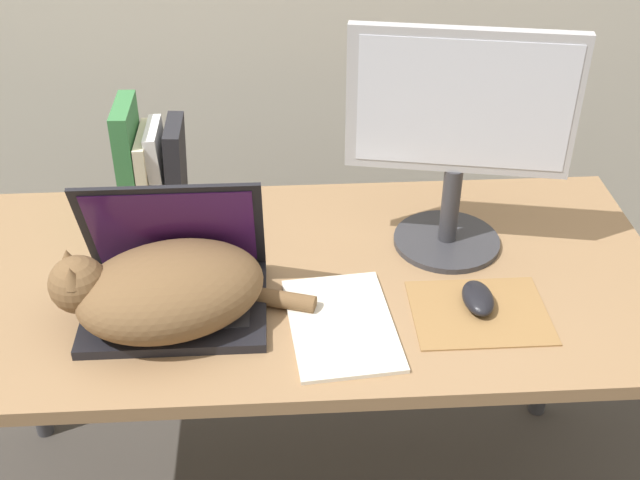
# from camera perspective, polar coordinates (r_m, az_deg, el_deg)

# --- Properties ---
(desk) EXTENTS (1.42, 0.66, 0.70)m
(desk) POSITION_cam_1_polar(r_m,az_deg,el_deg) (1.57, -1.90, -4.56)
(desk) COLOR #93704C
(desk) RESTS_ON ground_plane
(laptop) EXTENTS (0.32, 0.24, 0.24)m
(laptop) POSITION_cam_1_polar(r_m,az_deg,el_deg) (1.45, -10.27, -2.99)
(laptop) COLOR black
(laptop) RESTS_ON desk
(cat) EXTENTS (0.45, 0.31, 0.15)m
(cat) POSITION_cam_1_polar(r_m,az_deg,el_deg) (1.40, -11.03, -3.48)
(cat) COLOR brown
(cat) RESTS_ON desk
(external_monitor) EXTENTS (0.41, 0.21, 0.44)m
(external_monitor) POSITION_cam_1_polar(r_m,az_deg,el_deg) (1.50, 9.81, 7.52)
(external_monitor) COLOR #333338
(external_monitor) RESTS_ON desk
(mousepad) EXTENTS (0.24, 0.19, 0.00)m
(mousepad) POSITION_cam_1_polar(r_m,az_deg,el_deg) (1.46, 11.27, -5.06)
(mousepad) COLOR olive
(mousepad) RESTS_ON desk
(computer_mouse) EXTENTS (0.06, 0.10, 0.03)m
(computer_mouse) POSITION_cam_1_polar(r_m,az_deg,el_deg) (1.47, 11.17, -4.08)
(computer_mouse) COLOR black
(computer_mouse) RESTS_ON mousepad
(book_row) EXTENTS (0.13, 0.15, 0.25)m
(book_row) POSITION_cam_1_polar(r_m,az_deg,el_deg) (1.68, -11.98, 5.02)
(book_row) COLOR #387A42
(book_row) RESTS_ON desk
(notepad) EXTENTS (0.20, 0.28, 0.01)m
(notepad) POSITION_cam_1_polar(r_m,az_deg,el_deg) (1.41, 1.53, -5.98)
(notepad) COLOR silver
(notepad) RESTS_ON desk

